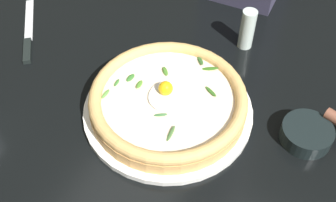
# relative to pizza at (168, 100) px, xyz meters

# --- Properties ---
(ground_plane) EXTENTS (2.40, 2.40, 0.03)m
(ground_plane) POSITION_rel_pizza_xyz_m (0.03, 0.01, -0.05)
(ground_plane) COLOR black
(ground_plane) RESTS_ON ground
(pizza_plate) EXTENTS (0.32, 0.32, 0.01)m
(pizza_plate) POSITION_rel_pizza_xyz_m (0.00, 0.00, -0.03)
(pizza_plate) COLOR white
(pizza_plate) RESTS_ON ground
(pizza) EXTENTS (0.30, 0.30, 0.06)m
(pizza) POSITION_rel_pizza_xyz_m (0.00, 0.00, 0.00)
(pizza) COLOR #E2A860
(pizza) RESTS_ON pizza_plate
(side_bowl) EXTENTS (0.09, 0.09, 0.03)m
(side_bowl) POSITION_rel_pizza_xyz_m (-0.05, 0.25, -0.02)
(side_bowl) COLOR black
(side_bowl) RESTS_ON ground
(table_knife) EXTENTS (0.20, 0.15, 0.01)m
(table_knife) POSITION_rel_pizza_xyz_m (-0.06, -0.38, -0.03)
(table_knife) COLOR silver
(table_knife) RESTS_ON ground
(pepper_shaker) EXTENTS (0.03, 0.03, 0.09)m
(pepper_shaker) POSITION_rel_pizza_xyz_m (-0.25, 0.07, 0.01)
(pepper_shaker) COLOR silver
(pepper_shaker) RESTS_ON ground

